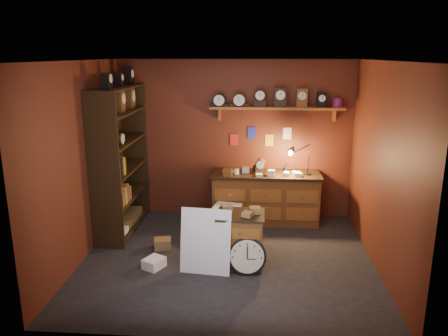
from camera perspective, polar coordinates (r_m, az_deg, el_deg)
floor at (r=6.25m, az=0.48°, el=-11.73°), size 4.00×4.00×0.00m
room_shell at (r=5.80m, az=1.03°, el=4.15°), size 4.02×3.62×2.71m
shelving_unit at (r=7.08m, az=-13.61°, el=1.80°), size 0.47×1.60×2.58m
workbench at (r=7.43m, az=5.45°, el=-3.47°), size 1.82×0.66×1.36m
low_cabinet at (r=5.96m, az=2.16°, el=-8.94°), size 0.65×0.55×0.81m
big_round_clock at (r=5.77m, az=3.05°, el=-11.43°), size 0.50×0.16×0.50m
white_panel at (r=5.93m, az=-2.39°, el=-13.32°), size 0.68×0.26×0.87m
mini_fridge at (r=7.01m, az=0.38°, el=-6.75°), size 0.50×0.52×0.44m
floor_box_a at (r=6.58m, az=-8.01°, el=-9.77°), size 0.28×0.25×0.15m
floor_box_b at (r=6.06m, az=-9.13°, el=-12.15°), size 0.32×0.34×0.13m
floor_box_c at (r=6.78m, az=-2.85°, el=-8.65°), size 0.34×0.33×0.19m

